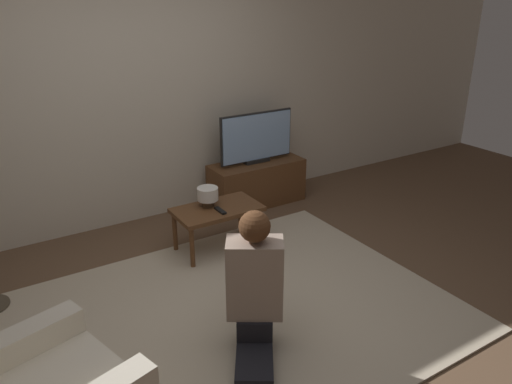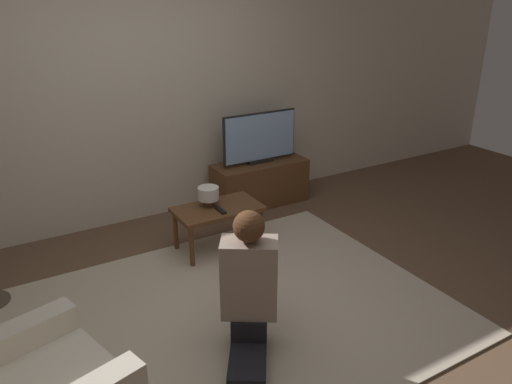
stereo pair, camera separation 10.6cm
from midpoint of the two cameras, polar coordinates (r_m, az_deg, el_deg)
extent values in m
plane|color=brown|center=(3.63, -3.12, -13.86)|extent=(10.00, 10.00, 0.00)
cube|color=beige|center=(4.80, -15.04, 11.41)|extent=(10.00, 0.06, 2.60)
cube|color=#BCAD93|center=(3.63, -3.12, -13.75)|extent=(2.96, 2.30, 0.02)
cube|color=brown|center=(5.29, -0.49, 1.04)|extent=(1.00, 0.40, 0.46)
cube|color=black|center=(5.20, -0.50, 3.61)|extent=(0.28, 0.08, 0.04)
cube|color=black|center=(5.13, -0.56, 6.35)|extent=(0.83, 0.03, 0.50)
cube|color=#8CB2E0|center=(5.13, -0.51, 6.32)|extent=(0.80, 0.04, 0.47)
cube|color=brown|center=(4.29, -5.16, -2.02)|extent=(0.74, 0.43, 0.04)
cylinder|color=brown|center=(4.11, -8.05, -6.40)|extent=(0.04, 0.04, 0.37)
cylinder|color=brown|center=(4.39, -0.20, -4.26)|extent=(0.04, 0.04, 0.37)
cylinder|color=brown|center=(4.40, -9.94, -4.54)|extent=(0.04, 0.04, 0.37)
cylinder|color=brown|center=(4.65, -2.46, -2.66)|extent=(0.04, 0.04, 0.37)
cube|color=black|center=(3.17, -1.19, -18.51)|extent=(0.45, 0.53, 0.11)
cube|color=black|center=(3.24, -1.11, -14.60)|extent=(0.31, 0.32, 0.14)
cube|color=gray|center=(3.06, -1.16, -9.79)|extent=(0.39, 0.35, 0.50)
sphere|color=tan|center=(2.89, -1.21, -4.03)|extent=(0.18, 0.18, 0.18)
sphere|color=#4C2D19|center=(2.87, -1.22, -3.96)|extent=(0.19, 0.19, 0.19)
cube|color=black|center=(3.37, -1.00, -6.09)|extent=(0.13, 0.11, 0.04)
cylinder|color=gray|center=(3.26, 0.76, -7.10)|extent=(0.22, 0.29, 0.07)
cylinder|color=gray|center=(3.27, -2.85, -7.08)|extent=(0.22, 0.29, 0.07)
cylinder|color=#4C3823|center=(4.31, -6.20, -1.25)|extent=(0.10, 0.10, 0.06)
cylinder|color=silver|center=(4.28, -6.25, -0.20)|extent=(0.18, 0.18, 0.11)
cube|color=black|center=(4.20, -4.82, -2.13)|extent=(0.04, 0.15, 0.02)
camera|label=1|loc=(0.05, -90.75, -0.30)|focal=35.00mm
camera|label=2|loc=(0.05, 89.25, 0.30)|focal=35.00mm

